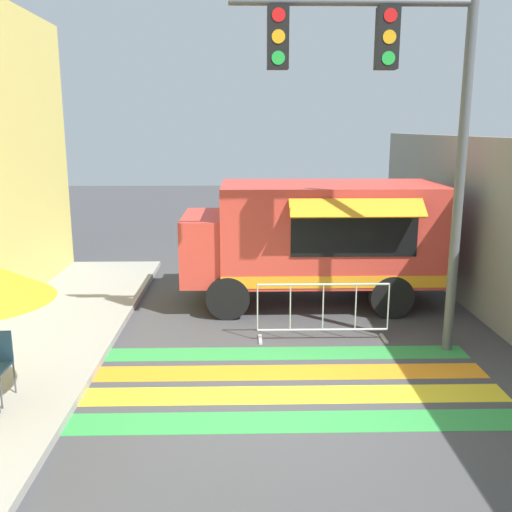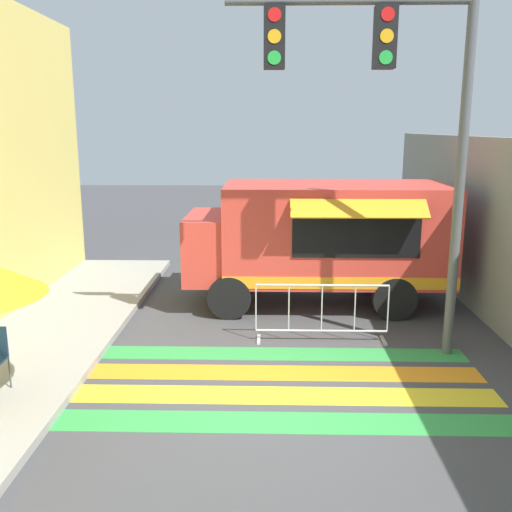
# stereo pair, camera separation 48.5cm
# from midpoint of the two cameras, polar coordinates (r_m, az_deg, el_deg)

# --- Properties ---
(ground_plane) EXTENTS (60.00, 60.00, 0.00)m
(ground_plane) POSITION_cam_midpoint_polar(r_m,az_deg,el_deg) (8.12, 0.94, -14.44)
(ground_plane) COLOR #424244
(concrete_wall_right) EXTENTS (0.20, 16.00, 3.53)m
(concrete_wall_right) POSITION_cam_midpoint_polar(r_m,az_deg,el_deg) (11.34, 22.22, 1.92)
(concrete_wall_right) COLOR gray
(concrete_wall_right) RESTS_ON ground_plane
(crosswalk_painted) EXTENTS (6.40, 2.84, 0.01)m
(crosswalk_painted) POSITION_cam_midpoint_polar(r_m,az_deg,el_deg) (8.65, 0.78, -12.60)
(crosswalk_painted) COLOR green
(crosswalk_painted) RESTS_ON ground_plane
(food_truck) EXTENTS (5.41, 2.78, 2.56)m
(food_truck) POSITION_cam_midpoint_polar(r_m,az_deg,el_deg) (12.09, 4.37, 2.14)
(food_truck) COLOR #D13D33
(food_truck) RESTS_ON ground_plane
(traffic_signal_pole) EXTENTS (3.86, 0.29, 6.07)m
(traffic_signal_pole) POSITION_cam_midpoint_polar(r_m,az_deg,el_deg) (9.30, 11.64, 15.92)
(traffic_signal_pole) COLOR #515456
(traffic_signal_pole) RESTS_ON ground_plane
(barricade_front) EXTENTS (2.34, 0.44, 1.04)m
(barricade_front) POSITION_cam_midpoint_polar(r_m,az_deg,el_deg) (10.15, 5.34, -5.58)
(barricade_front) COLOR #B7BABF
(barricade_front) RESTS_ON ground_plane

